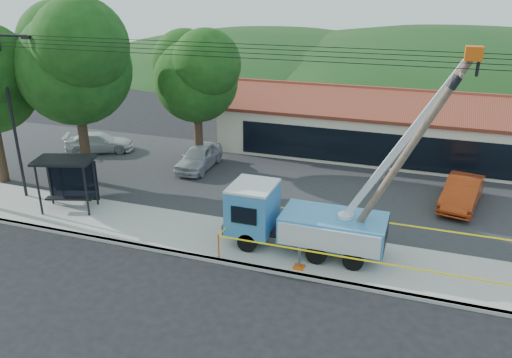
{
  "coord_description": "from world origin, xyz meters",
  "views": [
    {
      "loc": [
        6.72,
        -15.16,
        11.27
      ],
      "look_at": [
        -0.28,
        5.0,
        2.91
      ],
      "focal_mm": 35.0,
      "sensor_mm": 36.0,
      "label": 1
    }
  ],
  "objects_px": {
    "bus_shelter": "(67,171)",
    "car_silver": "(200,170)",
    "car_white": "(101,153)",
    "leaning_pole": "(404,156)",
    "car_red": "(460,207)",
    "utility_truck": "(301,218)"
  },
  "relations": [
    {
      "from": "leaning_pole",
      "to": "bus_shelter",
      "type": "xyz_separation_m",
      "value": [
        -16.6,
        0.42,
        -2.81
      ]
    },
    {
      "from": "bus_shelter",
      "to": "car_silver",
      "type": "distance_m",
      "value": 9.03
    },
    {
      "from": "utility_truck",
      "to": "car_red",
      "type": "distance_m",
      "value": 10.32
    },
    {
      "from": "utility_truck",
      "to": "car_red",
      "type": "relative_size",
      "value": 2.01
    },
    {
      "from": "car_silver",
      "to": "car_white",
      "type": "distance_m",
      "value": 8.26
    },
    {
      "from": "leaning_pole",
      "to": "car_white",
      "type": "height_order",
      "value": "leaning_pole"
    },
    {
      "from": "utility_truck",
      "to": "car_red",
      "type": "bearing_deg",
      "value": 46.72
    },
    {
      "from": "car_red",
      "to": "car_white",
      "type": "distance_m",
      "value": 24.09
    },
    {
      "from": "car_red",
      "to": "car_white",
      "type": "height_order",
      "value": "car_red"
    },
    {
      "from": "utility_truck",
      "to": "bus_shelter",
      "type": "distance_m",
      "value": 12.59
    },
    {
      "from": "bus_shelter",
      "to": "leaning_pole",
      "type": "bearing_deg",
      "value": -18.23
    },
    {
      "from": "utility_truck",
      "to": "car_silver",
      "type": "bearing_deg",
      "value": 137.29
    },
    {
      "from": "leaning_pole",
      "to": "car_white",
      "type": "relative_size",
      "value": 1.92
    },
    {
      "from": "leaning_pole",
      "to": "bus_shelter",
      "type": "bearing_deg",
      "value": 178.56
    },
    {
      "from": "car_silver",
      "to": "car_white",
      "type": "relative_size",
      "value": 0.97
    },
    {
      "from": "leaning_pole",
      "to": "car_silver",
      "type": "bearing_deg",
      "value": 147.07
    },
    {
      "from": "bus_shelter",
      "to": "car_silver",
      "type": "height_order",
      "value": "bus_shelter"
    },
    {
      "from": "bus_shelter",
      "to": "car_red",
      "type": "relative_size",
      "value": 0.69
    },
    {
      "from": "bus_shelter",
      "to": "car_red",
      "type": "bearing_deg",
      "value": 3.35
    },
    {
      "from": "bus_shelter",
      "to": "car_silver",
      "type": "bearing_deg",
      "value": 48.0
    },
    {
      "from": "car_silver",
      "to": "car_white",
      "type": "height_order",
      "value": "car_silver"
    },
    {
      "from": "bus_shelter",
      "to": "car_red",
      "type": "xyz_separation_m",
      "value": [
        19.56,
        7.17,
        -2.22
      ]
    }
  ]
}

